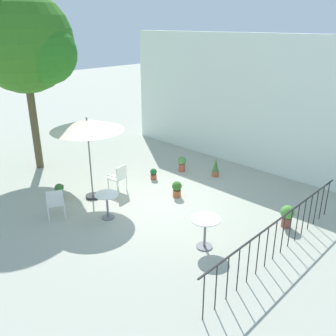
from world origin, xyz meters
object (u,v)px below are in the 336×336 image
Objects in this scene: potted_plant_2 at (216,168)px; potted_plant_3 at (177,189)px; cafe_table_0 at (107,202)px; potted_plant_1 at (154,174)px; potted_plant_5 at (287,215)px; patio_chair_1 at (119,176)px; patio_chair_0 at (55,202)px; shade_tree at (25,42)px; cafe_table_1 at (205,227)px; patio_umbrella_0 at (87,126)px; potted_plant_0 at (59,190)px; potted_plant_4 at (182,163)px.

potted_plant_3 is (0.13, -2.13, -0.04)m from potted_plant_2.
potted_plant_2 is (0.34, 4.42, -0.18)m from cafe_table_0.
potted_plant_1 is at bearing 163.58° from potted_plant_3.
patio_chair_1 is at bearing -160.87° from potted_plant_5.
potted_plant_3 is at bearing 65.53° from patio_chair_0.
cafe_table_1 is at bearing 0.97° from shade_tree.
potted_plant_3 is at bearing 32.68° from patio_chair_1.
shade_tree is 2.40× the size of patio_umbrella_0.
potted_plant_4 is (1.19, 4.25, 0.03)m from potted_plant_0.
patio_chair_0 is at bearing -136.29° from cafe_table_0.
potted_plant_4 is at bearing 167.85° from potted_plant_5.
potted_plant_5 is at bearing 19.13° from patio_chair_1.
patio_chair_0 is at bearing -76.89° from patio_umbrella_0.
potted_plant_2 reaches higher than potted_plant_3.
potted_plant_2 is (1.69, 3.97, -1.97)m from patio_umbrella_0.
potted_plant_5 is (3.76, 2.97, -0.14)m from cafe_table_0.
cafe_table_0 is 1.87× the size of potted_plant_1.
potted_plant_0 is at bearing -131.66° from patio_umbrella_0.
patio_umbrella_0 is at bearing -98.61° from potted_plant_4.
patio_umbrella_0 reaches higher than cafe_table_1.
patio_chair_0 is at bearing -140.42° from potted_plant_5.
shade_tree is 8.39× the size of cafe_table_0.
potted_plant_5 is (3.29, 0.68, 0.08)m from potted_plant_3.
patio_chair_0 reaches higher than potted_plant_4.
cafe_table_1 is at bearing -27.49° from potted_plant_1.
potted_plant_0 is 6.63m from potted_plant_5.
patio_chair_1 is at bearing 91.88° from patio_chair_0.
patio_chair_1 is at bearing -92.60° from potted_plant_1.
shade_tree is at bearing -162.40° from potted_plant_3.
patio_chair_0 is 1.78× the size of potted_plant_0.
potted_plant_0 is 4.42m from potted_plant_4.
shade_tree is 5.70m from patio_chair_0.
patio_chair_0 is (3.81, -1.59, -3.94)m from shade_tree.
patio_chair_0 is 1.42× the size of potted_plant_5.
potted_plant_4 is at bearing -158.30° from potted_plant_2.
potted_plant_4 is (-1.29, 1.67, 0.04)m from potted_plant_3.
shade_tree is 10.99× the size of potted_plant_4.
potted_plant_1 is at bearing 152.51° from cafe_table_1.
patio_umbrella_0 is 5.01× the size of potted_plant_3.
patio_umbrella_0 reaches higher than potted_plant_3.
patio_chair_1 is (0.26, 0.84, -1.75)m from patio_umbrella_0.
shade_tree reaches higher than potted_plant_3.
cafe_table_1 is 4.93m from potted_plant_0.
cafe_table_1 is at bearing 14.88° from cafe_table_0.
potted_plant_4 is at bearing 127.72° from potted_plant_3.
potted_plant_2 is (-2.46, 3.68, -0.23)m from cafe_table_1.
potted_plant_0 is at bearing -120.18° from patio_chair_1.
potted_plant_2 is at bearing 66.89° from patio_umbrella_0.
potted_plant_1 is at bearing -177.13° from potted_plant_5.
cafe_table_1 is 4.19m from patio_chair_0.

